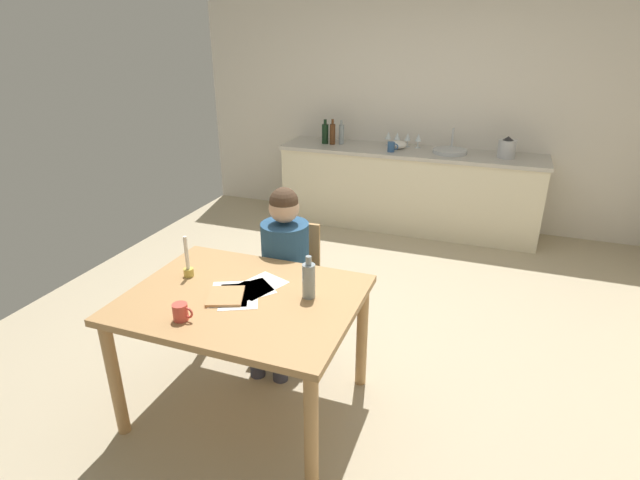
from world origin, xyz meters
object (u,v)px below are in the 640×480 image
(wine_glass_back_left, at_px, (397,137))
(teacup_on_counter, at_px, (391,147))
(mixing_bowl, at_px, (398,145))
(dining_table, at_px, (244,312))
(stovetop_kettle, at_px, (507,148))
(candlestick, at_px, (188,265))
(wine_glass_by_kettle, at_px, (408,137))
(person_seated, at_px, (282,265))
(wine_bottle_on_table, at_px, (309,280))
(wine_glass_near_sink, at_px, (418,138))
(bottle_vinegar, at_px, (332,134))
(wine_glass_back_right, at_px, (388,136))
(book_magazine, at_px, (226,296))
(bottle_oil, at_px, (325,133))
(bottle_wine_red, at_px, (341,134))
(chair_at_table, at_px, (290,279))
(sink_unit, at_px, (450,151))
(coffee_mug, at_px, (181,312))

(wine_glass_back_left, relative_size, teacup_on_counter, 1.31)
(mixing_bowl, distance_m, wine_glass_back_left, 0.14)
(wine_glass_back_left, bearing_deg, dining_table, -91.93)
(stovetop_kettle, bearing_deg, wine_glass_back_left, 172.71)
(candlestick, xyz_separation_m, wine_glass_by_kettle, (0.65, 3.34, 0.17))
(person_seated, height_order, wine_glass_by_kettle, person_seated)
(dining_table, relative_size, wine_bottle_on_table, 5.16)
(dining_table, height_order, wine_glass_near_sink, wine_glass_near_sink)
(person_seated, height_order, wine_glass_back_left, person_seated)
(person_seated, distance_m, bottle_vinegar, 2.77)
(wine_glass_back_right, bearing_deg, book_magazine, -91.49)
(bottle_oil, relative_size, stovetop_kettle, 1.25)
(bottle_wine_red, xyz_separation_m, wine_glass_back_left, (0.63, 0.11, -0.01))
(wine_bottle_on_table, relative_size, teacup_on_counter, 2.10)
(chair_at_table, relative_size, mixing_bowl, 4.66)
(bottle_oil, relative_size, teacup_on_counter, 2.34)
(sink_unit, relative_size, bottle_vinegar, 1.26)
(bottle_wine_red, relative_size, teacup_on_counter, 2.29)
(candlestick, bearing_deg, wine_glass_back_right, 82.70)
(mixing_bowl, bearing_deg, wine_glass_near_sink, 30.51)
(sink_unit, bearing_deg, chair_at_table, -106.57)
(bottle_vinegar, relative_size, wine_glass_by_kettle, 1.85)
(chair_at_table, xyz_separation_m, wine_glass_by_kettle, (0.27, 2.70, 0.51))
(sink_unit, height_order, wine_glass_back_right, sink_unit)
(stovetop_kettle, bearing_deg, book_magazine, -112.23)
(wine_glass_back_left, bearing_deg, coffee_mug, -94.36)
(person_seated, height_order, wine_glass_near_sink, person_seated)
(coffee_mug, bearing_deg, wine_bottle_on_table, 40.26)
(coffee_mug, relative_size, book_magazine, 0.53)
(bottle_vinegar, bearing_deg, wine_glass_by_kettle, 10.80)
(wine_glass_near_sink, bearing_deg, book_magazine, -97.04)
(chair_at_table, distance_m, candlestick, 0.81)
(chair_at_table, height_order, wine_glass_back_left, wine_glass_back_left)
(wine_glass_by_kettle, bearing_deg, wine_bottle_on_table, -88.02)
(coffee_mug, height_order, bottle_wine_red, bottle_wine_red)
(chair_at_table, bearing_deg, bottle_vinegar, 102.49)
(person_seated, distance_m, bottle_oil, 2.80)
(chair_at_table, distance_m, mixing_bowl, 2.63)
(book_magazine, xyz_separation_m, stovetop_kettle, (1.37, 3.34, 0.23))
(chair_at_table, distance_m, stovetop_kettle, 2.92)
(dining_table, bearing_deg, wine_glass_by_kettle, 86.09)
(candlestick, xyz_separation_m, stovetop_kettle, (1.70, 3.19, 0.16))
(teacup_on_counter, bearing_deg, bottle_oil, 169.48)
(wine_glass_by_kettle, height_order, wine_glass_back_left, same)
(candlestick, bearing_deg, wine_bottle_on_table, 1.22)
(sink_unit, distance_m, bottle_vinegar, 1.33)
(person_seated, bearing_deg, teacup_on_counter, 86.67)
(stovetop_kettle, height_order, wine_glass_back_left, stovetop_kettle)
(bottle_vinegar, xyz_separation_m, teacup_on_counter, (0.72, -0.14, -0.07))
(bottle_oil, distance_m, stovetop_kettle, 1.98)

